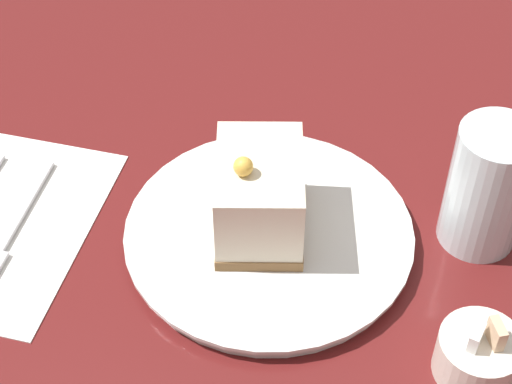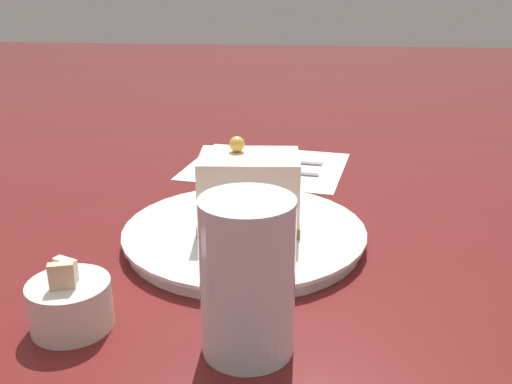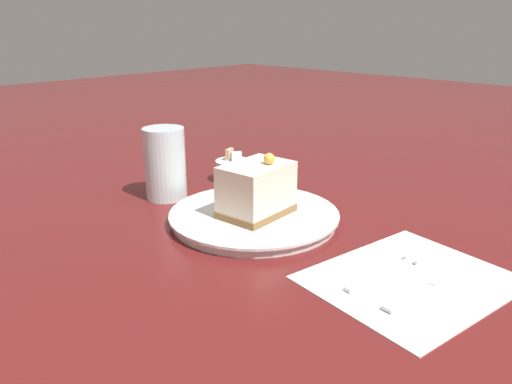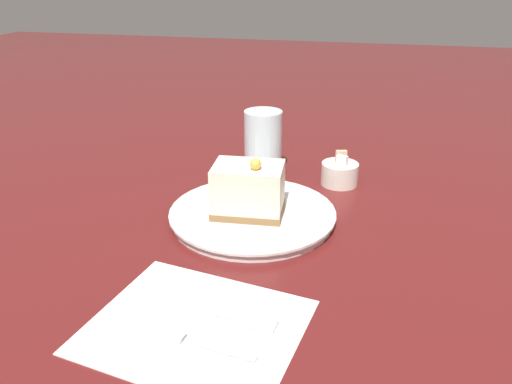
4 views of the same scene
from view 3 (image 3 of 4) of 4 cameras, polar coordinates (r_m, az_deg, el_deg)
ground_plane at (r=0.84m, az=-0.11°, el=-2.03°), size 4.00×4.00×0.00m
plate at (r=0.78m, az=-0.21°, el=-2.77°), size 0.27×0.27×0.02m
cake_slice at (r=0.76m, az=0.06°, el=0.27°), size 0.09×0.11×0.10m
napkin at (r=0.65m, az=17.26°, el=-9.51°), size 0.23×0.26×0.00m
fork at (r=0.67m, az=16.21°, el=-7.98°), size 0.04×0.17×0.00m
knife at (r=0.62m, az=18.49°, el=-10.58°), size 0.03×0.17×0.00m
sugar_bowl at (r=0.98m, az=-2.66°, el=2.52°), size 0.07×0.07×0.06m
drinking_glass at (r=0.89m, az=-10.35°, el=3.23°), size 0.07×0.07×0.13m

